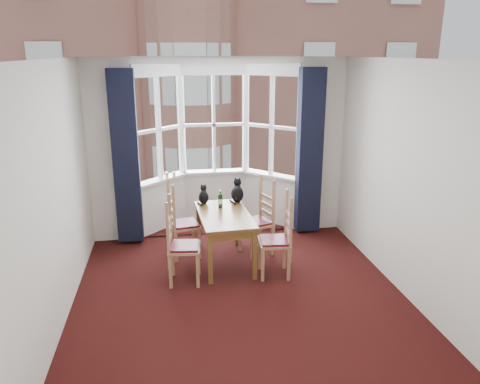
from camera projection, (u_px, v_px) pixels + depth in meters
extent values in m
plane|color=black|center=(242.00, 301.00, 5.61)|extent=(4.50, 4.50, 0.00)
plane|color=white|center=(242.00, 59.00, 4.80)|extent=(4.50, 4.50, 0.00)
plane|color=silver|center=(54.00, 198.00, 4.91)|extent=(0.00, 4.50, 4.50)
plane|color=silver|center=(409.00, 182.00, 5.51)|extent=(0.00, 4.50, 4.50)
plane|color=silver|center=(296.00, 285.00, 3.08)|extent=(4.00, 0.00, 4.00)
cube|color=silver|center=(111.00, 153.00, 7.09)|extent=(0.70, 0.12, 2.80)
cube|color=silver|center=(320.00, 146.00, 7.58)|extent=(0.70, 0.12, 2.80)
cube|color=black|center=(126.00, 158.00, 6.97)|extent=(0.38, 0.22, 2.60)
cube|color=black|center=(310.00, 152.00, 7.39)|extent=(0.38, 0.22, 2.60)
cube|color=brown|center=(224.00, 215.00, 6.45)|extent=(0.75, 1.31, 0.04)
cube|color=brown|center=(210.00, 259.00, 5.94)|extent=(0.06, 0.06, 0.69)
cube|color=brown|center=(199.00, 226.00, 7.04)|extent=(0.06, 0.06, 0.69)
cube|color=brown|center=(255.00, 255.00, 6.06)|extent=(0.06, 0.06, 0.69)
cube|color=brown|center=(237.00, 224.00, 7.16)|extent=(0.06, 0.06, 0.69)
cube|color=#AC7C53|center=(184.00, 247.00, 5.96)|extent=(0.44, 0.46, 0.06)
cube|color=#540E19|center=(184.00, 246.00, 5.96)|extent=(0.40, 0.41, 0.03)
cube|color=#AC7C53|center=(184.00, 224.00, 6.74)|extent=(0.47, 0.49, 0.06)
cube|color=#540E19|center=(184.00, 223.00, 6.74)|extent=(0.42, 0.44, 0.03)
cube|color=#AC7C53|center=(274.00, 241.00, 6.14)|extent=(0.44, 0.45, 0.06)
cube|color=#540E19|center=(274.00, 240.00, 6.14)|extent=(0.39, 0.41, 0.03)
cube|color=#AC7C53|center=(256.00, 222.00, 6.82)|extent=(0.52, 0.53, 0.06)
cube|color=#540E19|center=(256.00, 222.00, 6.82)|extent=(0.47, 0.48, 0.03)
ellipsoid|color=black|center=(204.00, 197.00, 6.85)|extent=(0.16, 0.21, 0.19)
sphere|color=black|center=(204.00, 188.00, 6.88)|extent=(0.10, 0.10, 0.09)
cone|color=black|center=(202.00, 185.00, 6.87)|extent=(0.04, 0.04, 0.04)
cone|color=black|center=(205.00, 185.00, 6.87)|extent=(0.04, 0.04, 0.04)
ellipsoid|color=black|center=(237.00, 194.00, 6.93)|extent=(0.23, 0.27, 0.24)
sphere|color=black|center=(237.00, 183.00, 6.97)|extent=(0.13, 0.13, 0.11)
cone|color=black|center=(235.00, 179.00, 6.95)|extent=(0.05, 0.05, 0.05)
cone|color=black|center=(240.00, 179.00, 6.95)|extent=(0.05, 0.05, 0.05)
cylinder|color=black|center=(220.00, 201.00, 6.67)|extent=(0.07, 0.07, 0.19)
sphere|color=black|center=(220.00, 195.00, 6.64)|extent=(0.06, 0.06, 0.06)
cylinder|color=black|center=(220.00, 193.00, 6.63)|extent=(0.02, 0.02, 0.08)
cylinder|color=gold|center=(220.00, 191.00, 6.62)|extent=(0.03, 0.03, 0.02)
cylinder|color=silver|center=(220.00, 201.00, 6.67)|extent=(0.07, 0.07, 0.07)
cylinder|color=white|center=(167.00, 175.00, 7.68)|extent=(0.06, 0.06, 0.10)
cylinder|color=white|center=(174.00, 175.00, 7.73)|extent=(0.06, 0.06, 0.10)
plane|color=#333335|center=(178.00, 166.00, 37.84)|extent=(80.00, 80.00, 0.00)
cube|color=#A86956|center=(185.00, 100.00, 18.80)|extent=(18.00, 6.00, 14.00)
cylinder|color=#A86956|center=(189.00, 109.00, 15.96)|extent=(3.20, 3.20, 14.00)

